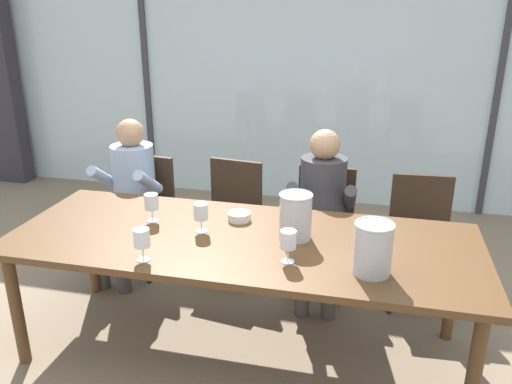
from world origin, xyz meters
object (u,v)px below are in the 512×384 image
Objects in this scene: chair_right_of_center at (420,229)px; ice_bucket_primary at (296,216)px; person_charcoal_jacket at (322,204)px; chair_left_of_center at (231,210)px; ice_bucket_secondary at (373,248)px; wine_glass_near_bucket at (142,239)px; chair_center at (323,219)px; wine_glass_by_left_taster at (288,241)px; dining_table at (242,248)px; person_pale_blue_shirt at (129,188)px; tasting_bowl at (239,216)px; wine_glass_center_pour at (201,213)px; chair_near_curtain at (144,204)px; wine_glass_by_right_taster at (151,203)px.

chair_right_of_center is 3.34× the size of ice_bucket_primary.
person_charcoal_jacket is at bearing 84.23° from ice_bucket_primary.
ice_bucket_primary is (0.64, -0.88, 0.37)m from chair_left_of_center.
ice_bucket_secondary is 1.53× the size of wine_glass_near_bucket.
chair_right_of_center is at bearing 6.97° from person_charcoal_jacket.
ice_bucket_secondary reaches higher than chair_center.
ice_bucket_primary is at bearing -91.89° from chair_center.
wine_glass_by_left_taster is 0.74m from wine_glass_near_bucket.
chair_center is at bearing 7.30° from chair_left_of_center.
ice_bucket_primary reaches higher than dining_table.
wine_glass_by_left_taster reaches higher than chair_left_of_center.
tasting_bowl is at bearing -24.39° from person_pale_blue_shirt.
ice_bucket_secondary is 1.89× the size of tasting_bowl.
chair_center is 3.34× the size of ice_bucket_primary.
chair_center is 5.08× the size of wine_glass_center_pour.
wine_glass_by_left_taster is (-0.06, -1.17, 0.36)m from chair_center.
person_charcoal_jacket reaches higher than dining_table.
chair_near_curtain is 5.08× the size of wine_glass_center_pour.
chair_left_of_center is 0.80m from tasting_bowl.
dining_table is at bearing -31.77° from person_pale_blue_shirt.
wine_glass_by_right_taster is at bearing -165.13° from tasting_bowl.
chair_near_curtain is 1.21m from tasting_bowl.
chair_center is 1.47m from person_pale_blue_shirt.
ice_bucket_primary reaches higher than wine_glass_by_right_taster.
person_pale_blue_shirt is 4.54× the size of ice_bucket_primary.
chair_center is at bearing 56.11° from wine_glass_center_pour.
ice_bucket_secondary is (1.06, -1.20, 0.37)m from chair_left_of_center.
person_charcoal_jacket is at bearing 3.10° from chair_near_curtain.
chair_left_of_center is 1.00× the size of chair_right_of_center.
wine_glass_center_pour is (0.18, 0.41, -0.00)m from wine_glass_near_bucket.
chair_near_curtain is at bearing 115.49° from wine_glass_near_bucket.
chair_left_of_center is 0.78m from person_pale_blue_shirt.
person_charcoal_jacket is at bearing 64.92° from dining_table.
chair_center is at bearing 173.56° from chair_right_of_center.
dining_table is 3.01× the size of chair_center.
ice_bucket_primary is 0.85m from wine_glass_near_bucket.
dining_table is 0.27m from tasting_bowl.
ice_bucket_secondary is 1.53× the size of wine_glass_by_right_taster.
dining_table is at bearing 143.18° from wine_glass_by_left_taster.
wine_glass_center_pour is 1.00× the size of wine_glass_by_right_taster.
dining_table is 15.28× the size of wine_glass_by_right_taster.
chair_near_curtain is 1.41m from chair_center.
dining_table is 0.60m from wine_glass_near_bucket.
chair_near_curtain is 2.15m from ice_bucket_secondary.
chair_center is 1.00× the size of chair_right_of_center.
tasting_bowl is at bearing -119.53° from chair_center.
ice_bucket_primary is 1.52× the size of wine_glass_center_pour.
ice_bucket_primary reaches higher than tasting_bowl.
ice_bucket_secondary reaches higher than wine_glass_center_pour.
ice_bucket_primary is at bearing 4.41° from wine_glass_center_pour.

